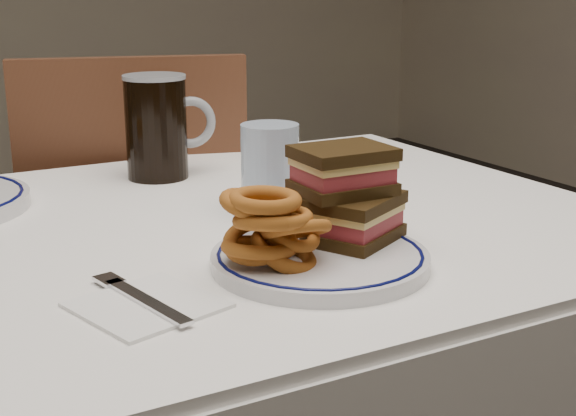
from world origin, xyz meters
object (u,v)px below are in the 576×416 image
chair_far (137,257)px  reuben_sandwich (349,194)px  main_plate (320,258)px  beer_mug (158,126)px

chair_far → reuben_sandwich: bearing=-88.6°
main_plate → reuben_sandwich: 0.09m
chair_far → reuben_sandwich: size_ratio=6.81×
main_plate → chair_far: bearing=87.4°
chair_far → beer_mug: chair_far is taller
reuben_sandwich → beer_mug: 0.48m
chair_far → beer_mug: (-0.05, -0.30, 0.33)m
chair_far → main_plate: chair_far is taller
reuben_sandwich → chair_far: bearing=91.4°
chair_far → reuben_sandwich: chair_far is taller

